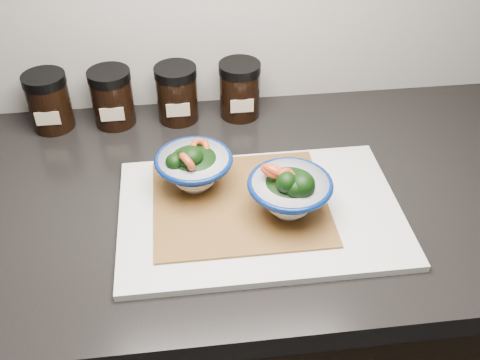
{
  "coord_description": "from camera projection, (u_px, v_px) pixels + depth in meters",
  "views": [
    {
      "loc": [
        -0.03,
        0.73,
        1.52
      ],
      "look_at": [
        0.06,
        1.41,
        0.96
      ],
      "focal_mm": 42.0,
      "sensor_mm": 36.0,
      "label": 1
    }
  ],
  "objects": [
    {
      "name": "bowl_right",
      "position": [
        290.0,
        192.0,
        0.86
      ],
      "size": [
        0.13,
        0.13,
        0.1
      ],
      "rotation": [
        0.0,
        0.0,
        0.16
      ],
      "color": "white",
      "rests_on": "bamboo_mat"
    },
    {
      "name": "spice_jar_a",
      "position": [
        49.0,
        101.0,
        1.07
      ],
      "size": [
        0.08,
        0.08,
        0.11
      ],
      "color": "black",
      "rests_on": "countertop"
    },
    {
      "name": "countertop",
      "position": [
        205.0,
        202.0,
        0.96
      ],
      "size": [
        3.5,
        0.6,
        0.04
      ],
      "primitive_type": "cube",
      "color": "black",
      "rests_on": "cabinet"
    },
    {
      "name": "cabinet",
      "position": [
        213.0,
        354.0,
        1.25
      ],
      "size": [
        3.43,
        0.58,
        0.86
      ],
      "primitive_type": "cube",
      "color": "black",
      "rests_on": "ground"
    },
    {
      "name": "spice_jar_b",
      "position": [
        112.0,
        97.0,
        1.08
      ],
      "size": [
        0.08,
        0.08,
        0.11
      ],
      "color": "black",
      "rests_on": "countertop"
    },
    {
      "name": "spice_jar_d",
      "position": [
        240.0,
        90.0,
        1.11
      ],
      "size": [
        0.08,
        0.08,
        0.11
      ],
      "color": "black",
      "rests_on": "countertop"
    },
    {
      "name": "bowl_left",
      "position": [
        193.0,
        167.0,
        0.91
      ],
      "size": [
        0.13,
        0.13,
        0.09
      ],
      "rotation": [
        0.0,
        0.0,
        0.04
      ],
      "color": "white",
      "rests_on": "bamboo_mat"
    },
    {
      "name": "cutting_board",
      "position": [
        260.0,
        212.0,
        0.9
      ],
      "size": [
        0.45,
        0.3,
        0.01
      ],
      "primitive_type": "cube",
      "color": "silver",
      "rests_on": "countertop"
    },
    {
      "name": "spice_jar_c",
      "position": [
        177.0,
        93.0,
        1.09
      ],
      "size": [
        0.08,
        0.08,
        0.11
      ],
      "color": "black",
      "rests_on": "countertop"
    },
    {
      "name": "bamboo_mat",
      "position": [
        240.0,
        202.0,
        0.91
      ],
      "size": [
        0.28,
        0.24,
        0.0
      ],
      "primitive_type": "cube",
      "color": "#A06D30",
      "rests_on": "cutting_board"
    }
  ]
}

